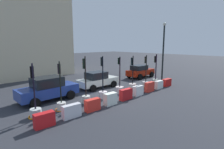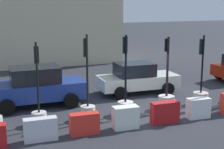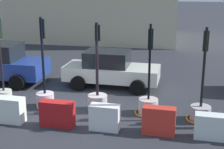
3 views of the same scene
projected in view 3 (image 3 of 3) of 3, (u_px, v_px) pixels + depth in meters
The scene contains 12 objects.
ground_plane at pixel (70, 111), 12.45m from camera, with size 120.00×120.00×0.00m, color #2D3036.
traffic_light_2 at pixel (3, 88), 13.00m from camera, with size 0.61×0.61×3.50m.
traffic_light_3 at pixel (45, 92), 12.72m from camera, with size 0.67×0.67×3.41m.
traffic_light_4 at pixel (97, 96), 12.40m from camera, with size 0.72×0.72×3.26m.
traffic_light_5 at pixel (148, 101), 12.13m from camera, with size 0.99×0.99×3.25m.
traffic_light_6 at pixel (201, 107), 11.57m from camera, with size 0.96×0.96×3.23m.
construction_barrier_3 at pixel (10, 110), 11.43m from camera, with size 0.99×0.52×0.87m.
construction_barrier_4 at pixel (57, 114), 11.11m from camera, with size 1.16×0.44×0.87m.
construction_barrier_5 at pixel (105, 117), 10.85m from camera, with size 0.98×0.47×0.85m.
construction_barrier_6 at pixel (159, 121), 10.53m from camera, with size 1.04×0.42×0.90m.
construction_barrier_7 at pixel (211, 127), 10.25m from camera, with size 1.00×0.46×0.79m.
car_white_van at pixel (110, 69), 15.13m from camera, with size 4.27×2.16×1.62m.
Camera 3 is at (3.72, -11.08, 4.78)m, focal length 54.07 mm.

